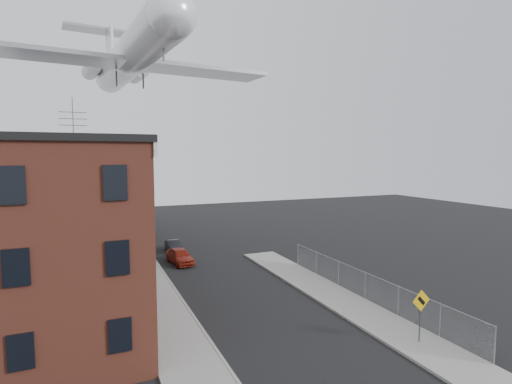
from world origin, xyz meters
TOP-DOWN VIEW (x-y plane):
  - ground at (0.00, 0.00)m, footprint 120.00×120.00m
  - sidewalk_left at (-5.50, 24.00)m, footprint 3.00×62.00m
  - sidewalk_right at (5.50, 6.00)m, footprint 3.00×26.00m
  - curb_left at (-4.05, 24.00)m, footprint 0.15×62.00m
  - curb_right at (4.05, 6.00)m, footprint 0.15×26.00m
  - corner_building at (-12.00, 7.00)m, footprint 10.31×12.30m
  - row_house_a at (-11.96, 16.50)m, footprint 11.98×7.00m
  - row_house_b at (-11.96, 23.50)m, footprint 11.98×7.00m
  - row_house_c at (-11.96, 30.50)m, footprint 11.98×7.00m
  - row_house_d at (-11.96, 37.50)m, footprint 11.98×7.00m
  - row_house_e at (-11.96, 44.50)m, footprint 11.98×7.00m
  - chainlink_fence at (7.00, 5.00)m, footprint 0.06×18.06m
  - warning_sign at (5.60, -1.03)m, footprint 1.10×0.11m
  - utility_pole at (-5.60, 18.00)m, footprint 1.80×0.26m
  - street_tree at (-5.27, 27.92)m, footprint 3.22×3.20m
  - car_near at (-2.18, 18.62)m, footprint 2.05×4.17m
  - car_mid at (-1.80, 23.29)m, footprint 1.17×3.36m
  - car_far at (-3.00, 35.54)m, footprint 1.90×4.49m
  - airplane at (-5.36, 23.67)m, footprint 24.65×28.14m

SIDE VIEW (x-z plane):
  - ground at x=0.00m, z-range 0.00..0.00m
  - sidewalk_left at x=-5.50m, z-range 0.00..0.12m
  - sidewalk_right at x=5.50m, z-range 0.00..0.12m
  - curb_left at x=-4.05m, z-range 0.00..0.14m
  - curb_right at x=4.05m, z-range 0.00..0.14m
  - car_mid at x=-1.80m, z-range 0.00..1.11m
  - car_far at x=-3.00m, z-range 0.00..1.29m
  - car_near at x=-2.18m, z-range 0.00..1.37m
  - chainlink_fence at x=7.00m, z-range 0.05..1.95m
  - warning_sign at x=5.60m, z-range 0.48..3.28m
  - street_tree at x=-5.27m, z-range 0.85..6.05m
  - utility_pole at x=-5.60m, z-range 0.17..9.17m
  - row_house_a at x=-11.96m, z-range -0.02..10.28m
  - row_house_b at x=-11.96m, z-range -0.02..10.28m
  - row_house_c at x=-11.96m, z-range -0.02..10.28m
  - row_house_d at x=-11.96m, z-range -0.02..10.28m
  - row_house_e at x=-11.96m, z-range -0.02..10.28m
  - corner_building at x=-12.00m, z-range -0.91..11.24m
  - airplane at x=-5.36m, z-range 14.42..22.53m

